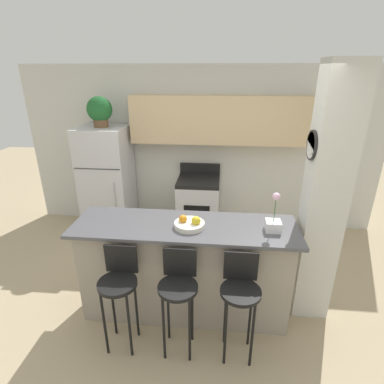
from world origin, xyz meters
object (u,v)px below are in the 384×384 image
(orchid_vase, at_px, (274,222))
(bar_stool_mid, at_px, (178,288))
(bar_stool_left, at_px, (119,284))
(bar_stool_right, at_px, (240,292))
(trash_bin, at_px, (142,226))
(stove_range, at_px, (198,205))
(potted_plant_on_fridge, at_px, (100,111))
(fruit_bowl, at_px, (190,224))
(refrigerator, at_px, (108,181))

(orchid_vase, bearing_deg, bar_stool_mid, -152.20)
(bar_stool_left, relative_size, bar_stool_right, 1.00)
(bar_stool_mid, relative_size, trash_bin, 2.65)
(stove_range, bearing_deg, orchid_vase, -64.68)
(potted_plant_on_fridge, xyz_separation_m, fruit_bowl, (1.49, -1.75, -0.83))
(refrigerator, height_order, stove_range, refrigerator)
(bar_stool_right, xyz_separation_m, fruit_bowl, (-0.48, 0.43, 0.41))
(refrigerator, height_order, potted_plant_on_fridge, potted_plant_on_fridge)
(bar_stool_left, xyz_separation_m, bar_stool_mid, (0.54, 0.00, 0.00))
(bar_stool_right, distance_m, orchid_vase, 0.71)
(fruit_bowl, bearing_deg, bar_stool_right, -41.79)
(bar_stool_left, bearing_deg, refrigerator, 112.37)
(stove_range, height_order, bar_stool_mid, stove_range)
(bar_stool_right, bearing_deg, trash_bin, 125.68)
(bar_stool_mid, height_order, orchid_vase, orchid_vase)
(stove_range, relative_size, bar_stool_mid, 1.06)
(bar_stool_left, distance_m, bar_stool_mid, 0.54)
(trash_bin, bearing_deg, bar_stool_right, -54.32)
(bar_stool_mid, xyz_separation_m, fruit_bowl, (0.05, 0.43, 0.41))
(stove_range, xyz_separation_m, trash_bin, (-0.85, -0.28, -0.27))
(bar_stool_mid, bearing_deg, orchid_vase, 27.80)
(bar_stool_left, distance_m, trash_bin, 2.03)
(bar_stool_mid, distance_m, potted_plant_on_fridge, 2.89)
(bar_stool_right, bearing_deg, potted_plant_on_fridge, 132.09)
(bar_stool_right, relative_size, fruit_bowl, 3.44)
(refrigerator, distance_m, bar_stool_left, 2.37)
(refrigerator, height_order, bar_stool_left, refrigerator)
(refrigerator, xyz_separation_m, stove_range, (1.43, 0.04, -0.38))
(refrigerator, xyz_separation_m, bar_stool_mid, (1.44, -2.18, -0.17))
(orchid_vase, relative_size, trash_bin, 1.01)
(potted_plant_on_fridge, relative_size, fruit_bowl, 1.48)
(trash_bin, bearing_deg, potted_plant_on_fridge, 157.17)
(refrigerator, xyz_separation_m, potted_plant_on_fridge, (-0.00, 0.00, 1.08))
(orchid_vase, bearing_deg, stove_range, 115.32)
(stove_range, xyz_separation_m, bar_stool_mid, (0.00, -2.22, 0.22))
(potted_plant_on_fridge, relative_size, trash_bin, 1.14)
(refrigerator, xyz_separation_m, orchid_vase, (2.27, -1.74, 0.30))
(bar_stool_right, distance_m, trash_bin, 2.44)
(refrigerator, relative_size, potted_plant_on_fridge, 3.88)
(bar_stool_left, bearing_deg, bar_stool_right, 0.00)
(fruit_bowl, bearing_deg, trash_bin, 121.11)
(refrigerator, distance_m, bar_stool_mid, 2.62)
(bar_stool_mid, height_order, potted_plant_on_fridge, potted_plant_on_fridge)
(fruit_bowl, bearing_deg, bar_stool_mid, -97.10)
(stove_range, xyz_separation_m, orchid_vase, (0.84, -1.78, 0.68))
(trash_bin, bearing_deg, stove_range, 18.43)
(refrigerator, height_order, bar_stool_mid, refrigerator)
(bar_stool_left, height_order, bar_stool_mid, same)
(refrigerator, distance_m, trash_bin, 0.91)
(bar_stool_right, relative_size, trash_bin, 2.65)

